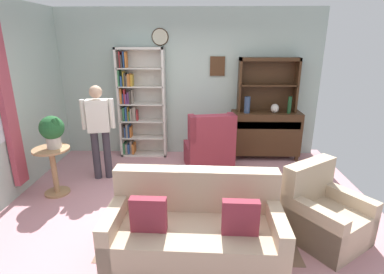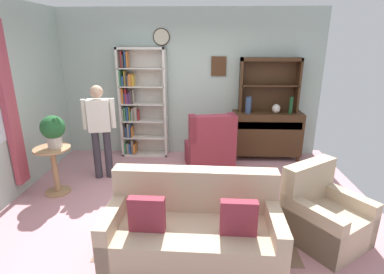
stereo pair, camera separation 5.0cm
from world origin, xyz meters
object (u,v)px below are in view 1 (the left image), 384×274
Objects in this scene: potted_plant_large at (52,130)px; person_reading at (99,126)px; bookshelf at (138,104)px; book_stack at (210,184)px; sideboard_hutch at (268,77)px; coffee_table at (217,192)px; armchair_floral at (324,216)px; couch_floral at (195,230)px; vase_tall at (247,105)px; vase_round at (275,108)px; plant_stand at (54,166)px; wingback_chair at (209,149)px; sideboard at (265,133)px; bottle_wine at (290,105)px.

person_reading reaches higher than potted_plant_large.
bookshelf is 2.63m from book_stack.
sideboard_hutch is 1.38× the size of coffee_table.
bookshelf is at bearing 68.60° from person_reading.
armchair_floral is at bearing -18.13° from book_stack.
couch_floral is 9.94× the size of book_stack.
person_reading is at bearing -159.72° from vase_tall.
bookshelf is 12.35× the size of vase_round.
person_reading is at bearing 46.42° from plant_stand.
armchair_floral is 3.77m from potted_plant_large.
wingback_chair is at bearing -27.17° from bookshelf.
sideboard_hutch reaches higher than book_stack.
bookshelf is 1.87m from potted_plant_large.
sideboard is at bearing 65.67° from couch_floral.
wingback_chair is (-1.10, -0.62, -0.13)m from sideboard.
sideboard_hutch is at bearing 33.50° from wingback_chair.
couch_floral is 2.50× the size of plant_stand.
sideboard is 1.06m from sideboard_hutch.
vase_tall is (-0.39, -0.19, -0.49)m from sideboard_hutch.
armchair_floral is at bearing -85.88° from sideboard.
armchair_floral is (0.57, -2.46, -0.78)m from vase_tall.
sideboard_hutch reaches higher than couch_floral.
sideboard_hutch is 1.03× the size of armchair_floral.
bookshelf is 3.80m from armchair_floral.
wingback_chair is 1.91m from person_reading.
bottle_wine is 4.15m from plant_stand.
vase_round is 0.36× the size of potted_plant_large.
sideboard_hutch is 0.60m from vase_round.
person_reading reaches higher than bottle_wine.
armchair_floral is (-0.21, -2.45, -0.79)m from bottle_wine.
sideboard reaches higher than coffee_table.
plant_stand reaches higher than coffee_table.
book_stack is at bearing -110.15° from vase_tall.
bookshelf is at bearing 176.52° from bottle_wine.
sideboard_hutch is 3.17m from person_reading.
sideboard is (2.47, -0.08, -0.53)m from bookshelf.
vase_round is at bearing 63.03° from couch_floral.
person_reading reaches higher than couch_floral.
plant_stand is (-3.56, -1.51, -0.56)m from vase_round.
bookshelf is 2.86m from bottle_wine.
coffee_table is (1.43, -2.20, -0.68)m from bookshelf.
couch_floral is 0.83m from coffee_table.
coffee_table is at bearing 160.63° from armchair_floral.
sideboard is 1.78× the size of plant_stand.
potted_plant_large is at bearing -157.93° from wingback_chair.
sideboard_hutch reaches higher than person_reading.
sideboard is 2.36m from coffee_table.
plant_stand is (-3.43, -1.57, -0.06)m from sideboard.
bottle_wine is 1.73× the size of book_stack.
vase_round is at bearing 22.81° from potted_plant_large.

